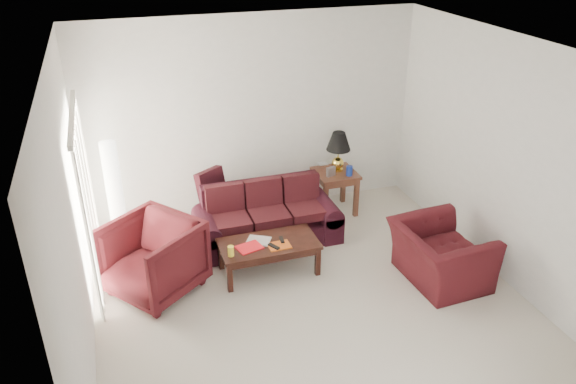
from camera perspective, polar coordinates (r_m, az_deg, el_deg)
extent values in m
plane|color=beige|center=(6.95, 2.22, -10.78)|extent=(5.00, 5.00, 0.00)
cube|color=silver|center=(7.20, -19.82, -0.95)|extent=(0.10, 2.00, 2.16)
cube|color=black|center=(8.16, -7.85, 0.73)|extent=(0.50, 0.43, 0.47)
cube|color=#B7B7BC|center=(8.40, 4.38, 2.09)|extent=(0.15, 0.09, 0.14)
cylinder|color=navy|center=(8.44, 6.25, 2.15)|extent=(0.11, 0.11, 0.15)
cube|color=silver|center=(8.62, 3.52, 2.88)|extent=(0.14, 0.18, 0.06)
imported|color=#420F13|center=(7.02, -13.63, -6.55)|extent=(1.42, 1.42, 0.94)
imported|color=#3E0E12|center=(7.33, 15.20, -6.16)|extent=(1.04, 1.18, 0.73)
cube|color=red|center=(7.08, -3.95, -5.64)|extent=(0.36, 0.30, 0.02)
cube|color=beige|center=(7.21, -3.00, -4.94)|extent=(0.36, 0.34, 0.02)
cube|color=#D75B19|center=(7.10, -0.89, -5.46)|extent=(0.28, 0.21, 0.02)
cube|color=black|center=(7.05, -1.45, -5.54)|extent=(0.13, 0.17, 0.02)
cube|color=black|center=(7.19, -0.64, -4.85)|extent=(0.06, 0.16, 0.02)
cylinder|color=yellow|center=(6.92, -5.83, -5.99)|extent=(0.09, 0.09, 0.13)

